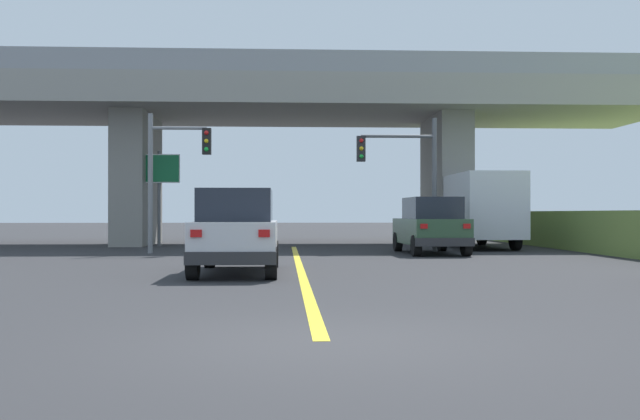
# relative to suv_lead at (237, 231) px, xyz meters

# --- Properties ---
(ground) EXTENTS (160.00, 160.00, 0.00)m
(ground) POSITION_rel_suv_lead_xyz_m (1.56, 16.71, -1.02)
(ground) COLOR #2B2B2D
(overpass_bridge) EXTENTS (34.39, 8.65, 8.19)m
(overpass_bridge) POSITION_rel_suv_lead_xyz_m (1.56, 16.71, 4.98)
(overpass_bridge) COLOR gray
(overpass_bridge) RESTS_ON ground
(lane_divider_stripe) EXTENTS (0.20, 23.69, 0.01)m
(lane_divider_stripe) POSITION_rel_suv_lead_xyz_m (1.56, 2.23, -1.01)
(lane_divider_stripe) COLOR yellow
(lane_divider_stripe) RESTS_ON ground
(suv_lead) EXTENTS (1.96, 4.84, 2.02)m
(suv_lead) POSITION_rel_suv_lead_xyz_m (0.00, 0.00, 0.00)
(suv_lead) COLOR silver
(suv_lead) RESTS_ON ground
(suv_crossing) EXTENTS (2.10, 4.62, 2.02)m
(suv_crossing) POSITION_rel_suv_lead_xyz_m (6.39, 8.39, -0.00)
(suv_crossing) COLOR #2D4C33
(suv_crossing) RESTS_ON ground
(box_truck) EXTENTS (2.33, 7.31, 3.06)m
(box_truck) POSITION_rel_suv_lead_xyz_m (9.25, 12.86, 0.60)
(box_truck) COLOR silver
(box_truck) RESTS_ON ground
(traffic_signal_nearside) EXTENTS (3.05, 0.36, 5.06)m
(traffic_signal_nearside) POSITION_rel_suv_lead_xyz_m (5.78, 9.85, 2.19)
(traffic_signal_nearside) COLOR #56595E
(traffic_signal_nearside) RESTS_ON ground
(traffic_signal_farside) EXTENTS (2.29, 0.36, 5.08)m
(traffic_signal_farside) POSITION_rel_suv_lead_xyz_m (-2.96, 9.22, 2.23)
(traffic_signal_farside) COLOR slate
(traffic_signal_farside) RESTS_ON ground
(highway_sign) EXTENTS (1.85, 0.17, 4.21)m
(highway_sign) POSITION_rel_suv_lead_xyz_m (-4.36, 14.92, 2.09)
(highway_sign) COLOR #56595E
(highway_sign) RESTS_ON ground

